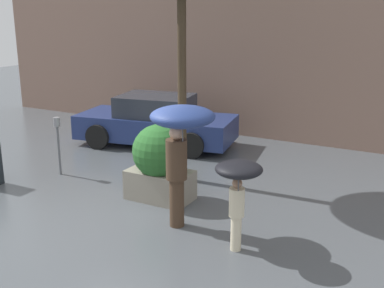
{
  "coord_description": "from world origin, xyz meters",
  "views": [
    {
      "loc": [
        5.13,
        -6.22,
        3.57
      ],
      "look_at": [
        0.87,
        1.6,
        1.05
      ],
      "focal_mm": 45.0,
      "sensor_mm": 36.0,
      "label": 1
    }
  ],
  "objects_px": {
    "person_adult": "(181,133)",
    "person_child": "(238,182)",
    "parked_car_near": "(156,122)",
    "parking_meter": "(58,134)",
    "planter_box": "(160,162)"
  },
  "relations": [
    {
      "from": "person_adult",
      "to": "person_child",
      "type": "relative_size",
      "value": 1.44
    },
    {
      "from": "person_adult",
      "to": "parked_car_near",
      "type": "bearing_deg",
      "value": 146.67
    },
    {
      "from": "person_child",
      "to": "parking_meter",
      "type": "distance_m",
      "value": 5.07
    },
    {
      "from": "parked_car_near",
      "to": "parking_meter",
      "type": "relative_size",
      "value": 3.4
    },
    {
      "from": "person_adult",
      "to": "parked_car_near",
      "type": "relative_size",
      "value": 0.47
    },
    {
      "from": "person_adult",
      "to": "parking_meter",
      "type": "height_order",
      "value": "person_adult"
    },
    {
      "from": "person_child",
      "to": "parking_meter",
      "type": "xyz_separation_m",
      "value": [
        -4.87,
        1.4,
        -0.21
      ]
    },
    {
      "from": "person_adult",
      "to": "person_child",
      "type": "xyz_separation_m",
      "value": [
        1.15,
        -0.34,
        -0.51
      ]
    },
    {
      "from": "person_child",
      "to": "person_adult",
      "type": "bearing_deg",
      "value": -138.59
    },
    {
      "from": "planter_box",
      "to": "parked_car_near",
      "type": "xyz_separation_m",
      "value": [
        -2.17,
        3.23,
        -0.13
      ]
    },
    {
      "from": "person_child",
      "to": "parked_car_near",
      "type": "height_order",
      "value": "person_child"
    },
    {
      "from": "person_adult",
      "to": "parking_meter",
      "type": "distance_m",
      "value": 3.93
    },
    {
      "from": "person_adult",
      "to": "parking_meter",
      "type": "bearing_deg",
      "value": -176.68
    },
    {
      "from": "person_child",
      "to": "parking_meter",
      "type": "height_order",
      "value": "person_child"
    },
    {
      "from": "parking_meter",
      "to": "person_adult",
      "type": "bearing_deg",
      "value": -16.0
    }
  ]
}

